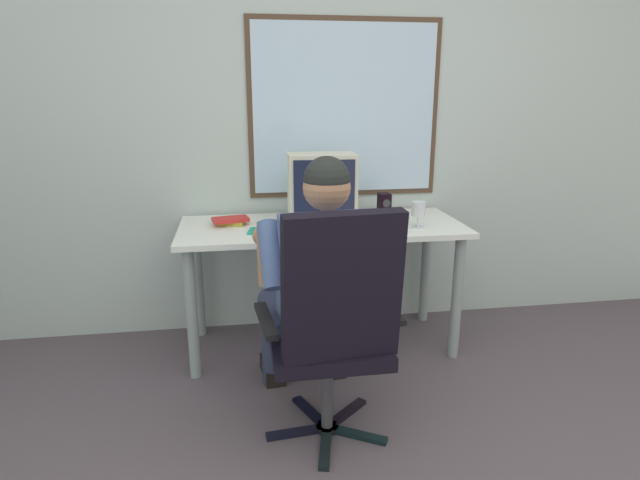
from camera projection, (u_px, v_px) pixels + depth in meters
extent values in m
cube|color=#B0C1BF|center=(350.00, 112.00, 3.17)|extent=(5.47, 0.06, 2.63)
cube|color=#4C3828|center=(345.00, 109.00, 3.12)|extent=(1.14, 0.01, 1.03)
cube|color=silver|center=(345.00, 109.00, 3.12)|extent=(1.08, 0.02, 0.97)
cylinder|color=gray|center=(192.00, 314.00, 2.70)|extent=(0.06, 0.06, 0.70)
cylinder|color=gray|center=(457.00, 298.00, 2.91)|extent=(0.06, 0.06, 0.70)
cylinder|color=gray|center=(198.00, 280.00, 3.17)|extent=(0.06, 0.06, 0.70)
cylinder|color=gray|center=(425.00, 268.00, 3.38)|extent=(0.06, 0.06, 0.70)
cube|color=white|center=(322.00, 227.00, 2.94)|extent=(1.56, 0.64, 0.03)
cube|color=black|center=(297.00, 432.00, 2.32)|extent=(0.28, 0.07, 0.02)
cube|color=black|center=(325.00, 447.00, 2.22)|extent=(0.10, 0.28, 0.02)
cube|color=black|center=(356.00, 434.00, 2.30)|extent=(0.26, 0.18, 0.02)
cube|color=black|center=(345.00, 413.00, 2.45)|extent=(0.23, 0.21, 0.02)
cube|color=black|center=(311.00, 412.00, 2.46)|extent=(0.15, 0.27, 0.02)
cylinder|color=black|center=(327.00, 427.00, 2.35)|extent=(0.10, 0.10, 0.02)
cylinder|color=#3F3F44|center=(327.00, 387.00, 2.30)|extent=(0.05, 0.05, 0.39)
cube|color=black|center=(327.00, 342.00, 2.24)|extent=(0.48, 0.48, 0.06)
cube|color=black|center=(342.00, 288.00, 1.96)|extent=(0.46, 0.16, 0.59)
cube|color=black|center=(386.00, 308.00, 2.26)|extent=(0.08, 0.34, 0.02)
cube|color=black|center=(266.00, 320.00, 2.14)|extent=(0.08, 0.34, 0.02)
cylinder|color=#2B304B|center=(347.00, 310.00, 2.49)|extent=(0.19, 0.43, 0.15)
cylinder|color=#2B304B|center=(335.00, 335.00, 2.75)|extent=(0.12, 0.12, 0.46)
cube|color=black|center=(331.00, 362.00, 2.86)|extent=(0.12, 0.25, 0.08)
cylinder|color=#2B304B|center=(280.00, 317.00, 2.41)|extent=(0.19, 0.43, 0.15)
cylinder|color=#2B304B|center=(274.00, 342.00, 2.67)|extent=(0.12, 0.12, 0.46)
cube|color=black|center=(273.00, 369.00, 2.78)|extent=(0.12, 0.25, 0.08)
cube|color=#475C8D|center=(326.00, 277.00, 2.19)|extent=(0.41, 0.35, 0.54)
sphere|color=#A97859|center=(327.00, 187.00, 2.09)|extent=(0.19, 0.19, 0.19)
sphere|color=black|center=(327.00, 180.00, 2.08)|extent=(0.19, 0.19, 0.19)
cylinder|color=#475C8D|center=(373.00, 247.00, 2.26)|extent=(0.11, 0.22, 0.29)
cylinder|color=#A97859|center=(366.00, 271.00, 2.38)|extent=(0.09, 0.19, 0.27)
sphere|color=#A97859|center=(363.00, 274.00, 2.42)|extent=(0.09, 0.09, 0.09)
cylinder|color=#475C8D|center=(271.00, 255.00, 2.15)|extent=(0.11, 0.23, 0.28)
cylinder|color=#A97859|center=(266.00, 256.00, 2.30)|extent=(0.09, 0.10, 0.27)
sphere|color=#A97859|center=(262.00, 236.00, 2.37)|extent=(0.09, 0.09, 0.09)
cube|color=beige|center=(322.00, 221.00, 2.97)|extent=(0.28, 0.23, 0.02)
cylinder|color=beige|center=(322.00, 216.00, 2.96)|extent=(0.04, 0.04, 0.04)
cube|color=beige|center=(322.00, 183.00, 2.91)|extent=(0.37, 0.22, 0.32)
cube|color=#191E38|center=(324.00, 187.00, 2.81)|extent=(0.33, 0.02, 0.28)
cylinder|color=silver|center=(417.00, 227.00, 2.86)|extent=(0.07, 0.07, 0.00)
cylinder|color=silver|center=(418.00, 221.00, 2.86)|extent=(0.01, 0.01, 0.06)
cylinder|color=silver|center=(418.00, 209.00, 2.84)|extent=(0.07, 0.07, 0.08)
cylinder|color=maroon|center=(418.00, 214.00, 2.84)|extent=(0.07, 0.07, 0.02)
cube|color=black|center=(384.00, 205.00, 3.08)|extent=(0.07, 0.08, 0.14)
cylinder|color=#333338|center=(387.00, 203.00, 3.03)|extent=(0.04, 0.01, 0.04)
cube|color=#A3922C|center=(231.00, 223.00, 2.92)|extent=(0.17, 0.13, 0.02)
cube|color=red|center=(230.00, 219.00, 2.91)|extent=(0.21, 0.14, 0.02)
cube|color=#139989|center=(262.00, 231.00, 2.78)|extent=(0.16, 0.15, 0.01)
cylinder|color=maroon|center=(391.00, 219.00, 2.84)|extent=(0.08, 0.08, 0.10)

